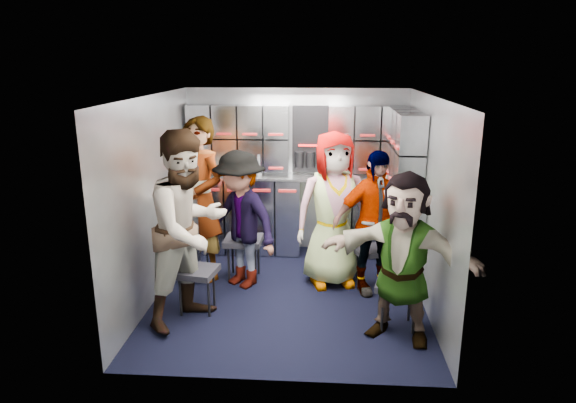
# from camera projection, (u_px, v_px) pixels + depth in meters

# --- Properties ---
(floor) EXTENTS (3.00, 3.00, 0.00)m
(floor) POSITION_uv_depth(u_px,v_px,m) (289.00, 296.00, 5.49)
(floor) COLOR black
(floor) RESTS_ON ground
(wall_back) EXTENTS (2.80, 0.04, 2.10)m
(wall_back) POSITION_uv_depth(u_px,v_px,m) (297.00, 171.00, 6.65)
(wall_back) COLOR #959AA2
(wall_back) RESTS_ON ground
(wall_left) EXTENTS (0.04, 3.00, 2.10)m
(wall_left) POSITION_uv_depth(u_px,v_px,m) (154.00, 199.00, 5.30)
(wall_left) COLOR #959AA2
(wall_left) RESTS_ON ground
(wall_right) EXTENTS (0.04, 3.00, 2.10)m
(wall_right) POSITION_uv_depth(u_px,v_px,m) (429.00, 204.00, 5.11)
(wall_right) COLOR #959AA2
(wall_right) RESTS_ON ground
(ceiling) EXTENTS (2.80, 3.00, 0.02)m
(ceiling) POSITION_uv_depth(u_px,v_px,m) (289.00, 96.00, 4.92)
(ceiling) COLOR silver
(ceiling) RESTS_ON wall_back
(cart_bank_back) EXTENTS (2.68, 0.38, 0.99)m
(cart_bank_back) POSITION_uv_depth(u_px,v_px,m) (295.00, 216.00, 6.59)
(cart_bank_back) COLOR #959AA4
(cart_bank_back) RESTS_ON ground
(cart_bank_left) EXTENTS (0.38, 0.76, 0.99)m
(cart_bank_left) POSITION_uv_depth(u_px,v_px,m) (190.00, 233.00, 5.97)
(cart_bank_left) COLOR #959AA4
(cart_bank_left) RESTS_ON ground
(counter) EXTENTS (2.68, 0.42, 0.03)m
(counter) POSITION_uv_depth(u_px,v_px,m) (296.00, 177.00, 6.45)
(counter) COLOR #AEB1B6
(counter) RESTS_ON cart_bank_back
(locker_bank_back) EXTENTS (2.68, 0.28, 0.82)m
(locker_bank_back) POSITION_uv_depth(u_px,v_px,m) (296.00, 139.00, 6.38)
(locker_bank_back) COLOR #959AA4
(locker_bank_back) RESTS_ON wall_back
(locker_bank_right) EXTENTS (0.28, 1.00, 0.82)m
(locker_bank_right) POSITION_uv_depth(u_px,v_px,m) (406.00, 148.00, 5.68)
(locker_bank_right) COLOR #959AA4
(locker_bank_right) RESTS_ON wall_right
(right_cabinet) EXTENTS (0.28, 1.20, 1.00)m
(right_cabinet) POSITION_uv_depth(u_px,v_px,m) (401.00, 236.00, 5.85)
(right_cabinet) COLOR #959AA4
(right_cabinet) RESTS_ON ground
(coffee_niche) EXTENTS (0.46, 0.16, 0.84)m
(coffee_niche) POSITION_uv_depth(u_px,v_px,m) (311.00, 140.00, 6.43)
(coffee_niche) COLOR black
(coffee_niche) RESTS_ON wall_back
(red_latch_strip) EXTENTS (2.60, 0.02, 0.03)m
(red_latch_strip) POSITION_uv_depth(u_px,v_px,m) (295.00, 191.00, 6.30)
(red_latch_strip) COLOR maroon
(red_latch_strip) RESTS_ON cart_bank_back
(jump_seat_near_left) EXTENTS (0.44, 0.42, 0.45)m
(jump_seat_near_left) POSITION_uv_depth(u_px,v_px,m) (197.00, 274.00, 5.07)
(jump_seat_near_left) COLOR black
(jump_seat_near_left) RESTS_ON ground
(jump_seat_mid_left) EXTENTS (0.42, 0.40, 0.49)m
(jump_seat_mid_left) POSITION_uv_depth(u_px,v_px,m) (243.00, 242.00, 5.83)
(jump_seat_mid_left) COLOR black
(jump_seat_mid_left) RESTS_ON ground
(jump_seat_center) EXTENTS (0.34, 0.33, 0.40)m
(jump_seat_center) POSITION_uv_depth(u_px,v_px,m) (332.00, 247.00, 5.90)
(jump_seat_center) COLOR black
(jump_seat_center) RESTS_ON ground
(jump_seat_mid_right) EXTENTS (0.45, 0.44, 0.42)m
(jump_seat_mid_right) POSITION_uv_depth(u_px,v_px,m) (370.00, 252.00, 5.70)
(jump_seat_mid_right) COLOR black
(jump_seat_mid_right) RESTS_ON ground
(jump_seat_near_right) EXTENTS (0.46, 0.44, 0.46)m
(jump_seat_near_right) POSITION_uv_depth(u_px,v_px,m) (397.00, 287.00, 4.75)
(jump_seat_near_right) COLOR black
(jump_seat_near_right) RESTS_ON ground
(attendant_standing) EXTENTS (0.81, 0.76, 1.85)m
(attendant_standing) POSITION_uv_depth(u_px,v_px,m) (200.00, 200.00, 5.74)
(attendant_standing) COLOR black
(attendant_standing) RESTS_ON ground
(attendant_arc_a) EXTENTS (1.08, 1.14, 1.85)m
(attendant_arc_a) POSITION_uv_depth(u_px,v_px,m) (189.00, 229.00, 4.75)
(attendant_arc_a) COLOR black
(attendant_arc_a) RESTS_ON ground
(attendant_arc_b) EXTENTS (1.13, 1.03, 1.52)m
(attendant_arc_b) POSITION_uv_depth(u_px,v_px,m) (240.00, 220.00, 5.57)
(attendant_arc_b) COLOR black
(attendant_arc_b) RESTS_ON ground
(attendant_arc_c) EXTENTS (0.95, 0.73, 1.72)m
(attendant_arc_c) POSITION_uv_depth(u_px,v_px,m) (333.00, 210.00, 5.60)
(attendant_arc_c) COLOR black
(attendant_arc_c) RESTS_ON ground
(attendant_arc_d) EXTENTS (0.98, 0.63, 1.55)m
(attendant_arc_d) POSITION_uv_depth(u_px,v_px,m) (374.00, 223.00, 5.42)
(attendant_arc_d) COLOR black
(attendant_arc_d) RESTS_ON ground
(attendant_arc_e) EXTENTS (1.49, 0.98, 1.54)m
(attendant_arc_e) POSITION_uv_depth(u_px,v_px,m) (403.00, 258.00, 4.48)
(attendant_arc_e) COLOR black
(attendant_arc_e) RESTS_ON ground
(bottle_left) EXTENTS (0.07, 0.07, 0.26)m
(bottle_left) POSITION_uv_depth(u_px,v_px,m) (234.00, 165.00, 6.42)
(bottle_left) COLOR white
(bottle_left) RESTS_ON counter
(bottle_mid) EXTENTS (0.07, 0.07, 0.28)m
(bottle_mid) POSITION_uv_depth(u_px,v_px,m) (259.00, 165.00, 6.39)
(bottle_mid) COLOR white
(bottle_mid) RESTS_ON counter
(bottle_right) EXTENTS (0.07, 0.07, 0.25)m
(bottle_right) POSITION_uv_depth(u_px,v_px,m) (325.00, 167.00, 6.34)
(bottle_right) COLOR white
(bottle_right) RESTS_ON counter
(cup_left) EXTENTS (0.08, 0.08, 0.09)m
(cup_left) POSITION_uv_depth(u_px,v_px,m) (232.00, 172.00, 6.43)
(cup_left) COLOR beige
(cup_left) RESTS_ON counter
(cup_right) EXTENTS (0.07, 0.07, 0.11)m
(cup_right) POSITION_uv_depth(u_px,v_px,m) (386.00, 174.00, 6.30)
(cup_right) COLOR beige
(cup_right) RESTS_ON counter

